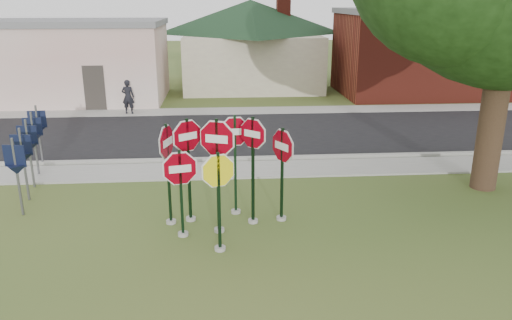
{
  "coord_description": "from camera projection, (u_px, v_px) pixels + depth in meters",
  "views": [
    {
      "loc": [
        -0.02,
        -9.43,
        5.14
      ],
      "look_at": [
        0.84,
        2.0,
        1.47
      ],
      "focal_mm": 35.0,
      "sensor_mm": 36.0,
      "label": 1
    }
  ],
  "objects": [
    {
      "name": "ground",
      "position": [
        224.0,
        256.0,
        10.52
      ],
      "size": [
        120.0,
        120.0,
        0.0
      ],
      "primitive_type": "plane",
      "color": "#36531F",
      "rests_on": "ground"
    },
    {
      "name": "sidewalk_near",
      "position": [
        221.0,
        170.0,
        15.74
      ],
      "size": [
        60.0,
        1.6,
        0.06
      ],
      "primitive_type": "cube",
      "color": "gray",
      "rests_on": "ground"
    },
    {
      "name": "road",
      "position": [
        220.0,
        134.0,
        20.01
      ],
      "size": [
        60.0,
        7.0,
        0.04
      ],
      "primitive_type": "cube",
      "color": "black",
      "rests_on": "ground"
    },
    {
      "name": "sidewalk_far",
      "position": [
        220.0,
        111.0,
        24.09
      ],
      "size": [
        60.0,
        1.6,
        0.06
      ],
      "primitive_type": "cube",
      "color": "gray",
      "rests_on": "ground"
    },
    {
      "name": "curb",
      "position": [
        221.0,
        159.0,
        16.67
      ],
      "size": [
        60.0,
        0.2,
        0.14
      ],
      "primitive_type": "cube",
      "color": "gray",
      "rests_on": "ground"
    },
    {
      "name": "stop_sign_center",
      "position": [
        217.0,
        159.0,
        11.09
      ],
      "size": [
        1.06,
        0.43,
        2.81
      ],
      "color": "gray",
      "rests_on": "ground"
    },
    {
      "name": "stop_sign_yellow",
      "position": [
        219.0,
        191.0,
        10.35
      ],
      "size": [
        0.94,
        0.33,
        2.3
      ],
      "color": "gray",
      "rests_on": "ground"
    },
    {
      "name": "stop_sign_left",
      "position": [
        181.0,
        183.0,
        11.03
      ],
      "size": [
        1.04,
        0.25,
        2.15
      ],
      "color": "gray",
      "rests_on": "ground"
    },
    {
      "name": "stop_sign_right",
      "position": [
        253.0,
        157.0,
        11.6
      ],
      "size": [
        0.75,
        0.66,
        2.72
      ],
      "color": "gray",
      "rests_on": "ground"
    },
    {
      "name": "stop_sign_back_right",
      "position": [
        235.0,
        152.0,
        12.16
      ],
      "size": [
        1.01,
        0.24,
        2.63
      ],
      "color": "gray",
      "rests_on": "ground"
    },
    {
      "name": "stop_sign_back_left",
      "position": [
        188.0,
        156.0,
        11.72
      ],
      "size": [
        0.87,
        0.63,
        2.66
      ],
      "color": "gray",
      "rests_on": "ground"
    },
    {
      "name": "stop_sign_far_right",
      "position": [
        282.0,
        162.0,
        11.8
      ],
      "size": [
        0.56,
        0.96,
        2.43
      ],
      "color": "gray",
      "rests_on": "ground"
    },
    {
      "name": "stop_sign_far_left",
      "position": [
        168.0,
        160.0,
        11.57
      ],
      "size": [
        0.34,
        1.04,
        2.58
      ],
      "color": "gray",
      "rests_on": "ground"
    },
    {
      "name": "route_sign_row",
      "position": [
        29.0,
        146.0,
        14.04
      ],
      "size": [
        1.43,
        4.63,
        2.0
      ],
      "color": "#59595E",
      "rests_on": "ground"
    },
    {
      "name": "building_stucco",
      "position": [
        48.0,
        60.0,
        26.32
      ],
      "size": [
        12.2,
        6.2,
        4.2
      ],
      "color": "silver",
      "rests_on": "ground"
    },
    {
      "name": "building_house",
      "position": [
        251.0,
        26.0,
        30.45
      ],
      "size": [
        11.6,
        11.6,
        6.2
      ],
      "color": "beige",
      "rests_on": "ground"
    },
    {
      "name": "building_brick",
      "position": [
        431.0,
        51.0,
        28.21
      ],
      "size": [
        10.2,
        6.2,
        4.75
      ],
      "color": "maroon",
      "rests_on": "ground"
    },
    {
      "name": "pedestrian",
      "position": [
        128.0,
        97.0,
        23.29
      ],
      "size": [
        0.63,
        0.45,
        1.6
      ],
      "primitive_type": "imported",
      "rotation": [
        0.0,
        0.0,
        3.02
      ],
      "color": "black",
      "rests_on": "sidewalk_far"
    }
  ]
}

